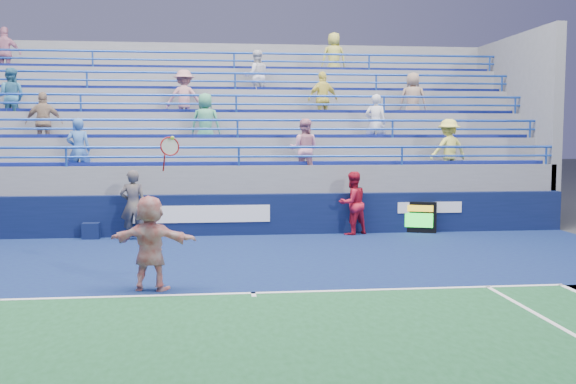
{
  "coord_description": "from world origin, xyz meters",
  "views": [
    {
      "loc": [
        -0.58,
        -10.57,
        2.65
      ],
      "look_at": [
        0.86,
        2.5,
        1.5
      ],
      "focal_mm": 40.0,
      "sensor_mm": 36.0,
      "label": 1
    }
  ],
  "objects": [
    {
      "name": "line_judge",
      "position": [
        -2.72,
        5.97,
        0.9
      ],
      "size": [
        0.66,
        0.44,
        1.8
      ],
      "primitive_type": "imported",
      "rotation": [
        0.0,
        0.0,
        3.15
      ],
      "color": "#131734",
      "rests_on": "ground"
    },
    {
      "name": "serve_speed_board",
      "position": [
        4.74,
        6.35,
        0.43
      ],
      "size": [
        1.22,
        0.55,
        0.86
      ],
      "color": "black",
      "rests_on": "ground"
    },
    {
      "name": "ground",
      "position": [
        0.0,
        0.0,
        0.0
      ],
      "size": [
        120.0,
        120.0,
        0.0
      ],
      "primitive_type": "plane",
      "color": "#333538"
    },
    {
      "name": "tennis_player",
      "position": [
        -1.73,
        0.46,
        0.83
      ],
      "size": [
        1.6,
        0.85,
        2.65
      ],
      "color": "white",
      "rests_on": "ground"
    },
    {
      "name": "judge_chair",
      "position": [
        -3.82,
        6.28,
        0.24
      ],
      "size": [
        0.43,
        0.43,
        0.76
      ],
      "color": "#0C163B",
      "rests_on": "ground"
    },
    {
      "name": "ball_girl",
      "position": [
        3.01,
        6.22,
        0.85
      ],
      "size": [
        1.02,
        0.93,
        1.7
      ],
      "primitive_type": "imported",
      "rotation": [
        0.0,
        0.0,
        3.57
      ],
      "color": "#B6142B",
      "rests_on": "ground"
    },
    {
      "name": "bleacher_stand",
      "position": [
        -0.0,
        10.27,
        1.54
      ],
      "size": [
        18.0,
        5.6,
        6.13
      ],
      "color": "slate",
      "rests_on": "ground"
    },
    {
      "name": "sponsor_wall",
      "position": [
        0.0,
        6.5,
        0.55
      ],
      "size": [
        18.0,
        0.32,
        1.1
      ],
      "color": "#091334",
      "rests_on": "ground"
    }
  ]
}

